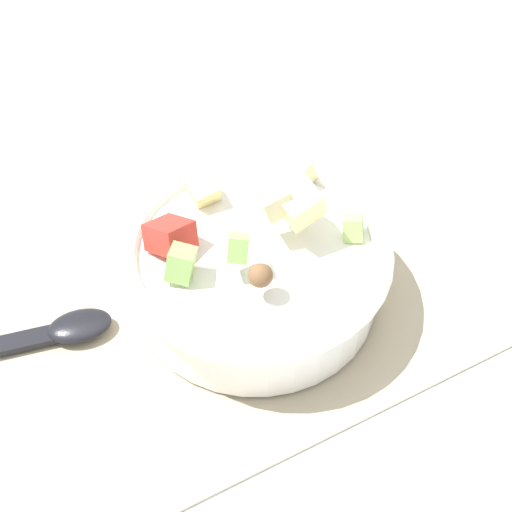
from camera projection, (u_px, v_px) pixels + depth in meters
The scene contains 4 objects.
ground_plane at pixel (256, 297), 0.64m from camera, with size 2.40×2.40×0.00m, color silver.
placemat at pixel (256, 295), 0.64m from camera, with size 0.47×0.31×0.01m, color tan.
salad_bowl at pixel (256, 262), 0.61m from camera, with size 0.24×0.24×0.12m.
serving_spoon at pixel (29, 338), 0.59m from camera, with size 0.22×0.07×0.01m.
Camera 1 is at (0.19, 0.36, 0.50)m, focal length 47.71 mm.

